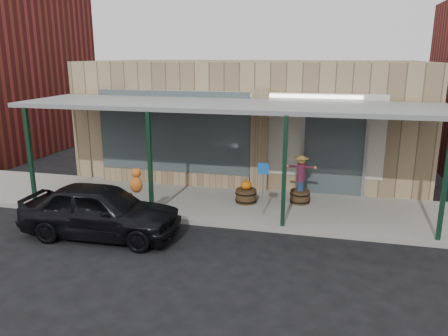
% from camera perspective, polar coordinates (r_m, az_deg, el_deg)
% --- Properties ---
extents(ground, '(120.00, 120.00, 0.00)m').
position_cam_1_polar(ground, '(9.93, -4.42, -11.95)').
color(ground, black).
rests_on(ground, ground).
extents(sidewalk, '(40.00, 3.20, 0.15)m').
position_cam_1_polar(sidewalk, '(13.09, 0.44, -4.83)').
color(sidewalk, gray).
rests_on(sidewalk, ground).
extents(storefront, '(12.00, 6.25, 4.20)m').
position_cam_1_polar(storefront, '(16.99, 4.00, 6.65)').
color(storefront, tan).
rests_on(storefront, ground).
extents(awning, '(12.00, 3.00, 3.04)m').
position_cam_1_polar(awning, '(12.39, 0.43, 8.02)').
color(awning, gray).
rests_on(awning, ground).
extents(block_buildings_near, '(61.00, 8.00, 8.00)m').
position_cam_1_polar(block_buildings_near, '(17.66, 11.27, 12.17)').
color(block_buildings_near, maroon).
rests_on(block_buildings_near, ground).
extents(barrel_scarecrow, '(0.90, 0.67, 1.49)m').
position_cam_1_polar(barrel_scarecrow, '(13.09, 9.94, -2.40)').
color(barrel_scarecrow, '#44321B').
rests_on(barrel_scarecrow, sidewalk).
extents(barrel_pumpkin, '(0.76, 0.76, 0.73)m').
position_cam_1_polar(barrel_pumpkin, '(13.01, 2.88, -3.43)').
color(barrel_pumpkin, '#44321B').
rests_on(barrel_pumpkin, sidewalk).
extents(handicap_sign, '(0.30, 0.07, 1.46)m').
position_cam_1_polar(handicap_sign, '(11.86, 5.11, -1.81)').
color(handicap_sign, gray).
rests_on(handicap_sign, sidewalk).
extents(parked_sedan, '(4.01, 1.93, 1.58)m').
position_cam_1_polar(parked_sedan, '(11.31, -15.78, -5.32)').
color(parked_sedan, black).
rests_on(parked_sedan, ground).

